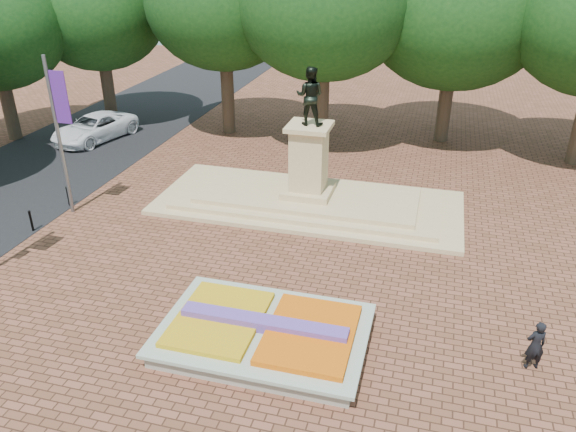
# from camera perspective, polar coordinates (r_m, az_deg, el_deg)

# --- Properties ---
(ground) EXTENTS (90.00, 90.00, 0.00)m
(ground) POSITION_cam_1_polar(r_m,az_deg,el_deg) (19.57, -3.50, -8.65)
(ground) COLOR brown
(ground) RESTS_ON ground
(flower_bed) EXTENTS (6.30, 4.30, 0.91)m
(flower_bed) POSITION_cam_1_polar(r_m,az_deg,el_deg) (17.56, -2.39, -11.80)
(flower_bed) COLOR gray
(flower_bed) RESTS_ON ground
(monument) EXTENTS (14.00, 6.00, 6.40)m
(monument) POSITION_cam_1_polar(r_m,az_deg,el_deg) (25.86, 2.07, 2.89)
(monument) COLOR tan
(monument) RESTS_ON ground
(tree_row_back) EXTENTS (44.80, 8.80, 10.43)m
(tree_row_back) POSITION_cam_1_polar(r_m,az_deg,el_deg) (33.52, 10.55, 18.30)
(tree_row_back) COLOR #3A2C1F
(tree_row_back) RESTS_ON ground
(van) EXTENTS (3.81, 5.98, 1.54)m
(van) POSITION_cam_1_polar(r_m,az_deg,el_deg) (36.63, -19.07, 8.47)
(van) COLOR white
(van) RESTS_ON ground
(pedestrian) EXTENTS (0.68, 0.55, 1.61)m
(pedestrian) POSITION_cam_1_polar(r_m,az_deg,el_deg) (17.89, 23.84, -11.92)
(pedestrian) COLOR black
(pedestrian) RESTS_ON ground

